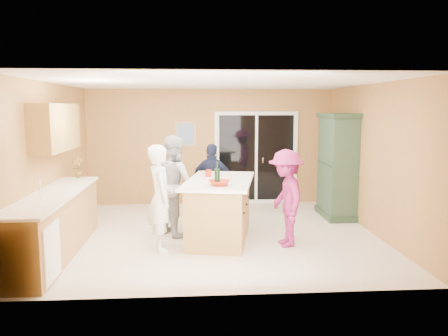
{
  "coord_description": "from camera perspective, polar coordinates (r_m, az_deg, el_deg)",
  "views": [
    {
      "loc": [
        -0.37,
        -7.36,
        2.19
      ],
      "look_at": [
        0.15,
        0.1,
        1.15
      ],
      "focal_mm": 35.0,
      "sensor_mm": 36.0,
      "label": 1
    }
  ],
  "objects": [
    {
      "name": "floor",
      "position": [
        7.69,
        -1.08,
        -8.63
      ],
      "size": [
        5.5,
        5.5,
        0.0
      ],
      "primitive_type": "plane",
      "color": "white",
      "rests_on": "ground"
    },
    {
      "name": "wall_front",
      "position": [
        4.96,
        0.34,
        -2.41
      ],
      "size": [
        5.5,
        0.1,
        2.6
      ],
      "primitive_type": "cube",
      "color": "tan",
      "rests_on": "ground"
    },
    {
      "name": "woman_navy",
      "position": [
        8.46,
        -1.5,
        -1.89
      ],
      "size": [
        0.94,
        0.55,
        1.5
      ],
      "primitive_type": "imported",
      "rotation": [
        0.0,
        0.0,
        2.92
      ],
      "color": "#171C32",
      "rests_on": "floor"
    },
    {
      "name": "woman_grey",
      "position": [
        7.62,
        -6.46,
        -2.16
      ],
      "size": [
        0.99,
        1.05,
        1.73
      ],
      "primitive_type": "imported",
      "rotation": [
        0.0,
        0.0,
        2.1
      ],
      "color": "#AAAAAD",
      "rests_on": "floor"
    },
    {
      "name": "kitchen_island",
      "position": [
        7.31,
        -0.58,
        -5.67
      ],
      "size": [
        1.38,
        2.08,
        1.01
      ],
      "rotation": [
        0.0,
        0.0,
        -0.19
      ],
      "color": "#AD7B43",
      "rests_on": "floor"
    },
    {
      "name": "woman_magenta",
      "position": [
        6.98,
        8.1,
        -3.91
      ],
      "size": [
        0.65,
        1.04,
        1.54
      ],
      "primitive_type": "imported",
      "rotation": [
        0.0,
        0.0,
        -1.49
      ],
      "color": "#972166",
      "rests_on": "floor"
    },
    {
      "name": "sliding_door",
      "position": [
        10.0,
        4.22,
        1.34
      ],
      "size": [
        1.9,
        0.07,
        2.1
      ],
      "color": "white",
      "rests_on": "floor"
    },
    {
      "name": "wine_bottle",
      "position": [
        6.59,
        -0.9,
        -1.15
      ],
      "size": [
        0.08,
        0.08,
        0.37
      ],
      "rotation": [
        0.0,
        0.0,
        -0.37
      ],
      "color": "black",
      "rests_on": "kitchen_island"
    },
    {
      "name": "white_plate",
      "position": [
        7.23,
        0.13,
        -1.44
      ],
      "size": [
        0.2,
        0.2,
        0.01
      ],
      "primitive_type": "cylinder",
      "rotation": [
        0.0,
        0.0,
        0.06
      ],
      "color": "white",
      "rests_on": "kitchen_island"
    },
    {
      "name": "upper_cabinets",
      "position": [
        7.5,
        -21.16,
        4.98
      ],
      "size": [
        0.35,
        1.6,
        0.75
      ],
      "primitive_type": "cube",
      "color": "#AD7B43",
      "rests_on": "wall_left"
    },
    {
      "name": "woman_white",
      "position": [
        6.76,
        -8.29,
        -3.87
      ],
      "size": [
        0.51,
        0.67,
        1.64
      ],
      "primitive_type": "imported",
      "rotation": [
        0.0,
        0.0,
        1.8
      ],
      "color": "white",
      "rests_on": "floor"
    },
    {
      "name": "wall_right",
      "position": [
        8.05,
        18.86,
        1.14
      ],
      "size": [
        0.1,
        5.0,
        2.6
      ],
      "primitive_type": "cube",
      "color": "tan",
      "rests_on": "ground"
    },
    {
      "name": "green_hutch",
      "position": [
        9.0,
        14.59,
        0.13
      ],
      "size": [
        0.6,
        1.13,
        2.08
      ],
      "color": "#233825",
      "rests_on": "floor"
    },
    {
      "name": "left_cabinet_run",
      "position": [
        6.87,
        -21.64,
        -7.22
      ],
      "size": [
        0.65,
        3.05,
        1.24
      ],
      "color": "#AD7B43",
      "rests_on": "floor"
    },
    {
      "name": "tumbler_near",
      "position": [
        7.52,
        -2.2,
        -0.73
      ],
      "size": [
        0.09,
        0.09,
        0.1
      ],
      "primitive_type": "cylinder",
      "rotation": [
        0.0,
        0.0,
        -0.26
      ],
      "color": "#AA2412",
      "rests_on": "kitchen_island"
    },
    {
      "name": "tumbler_far",
      "position": [
        7.48,
        -1.95,
        -0.7
      ],
      "size": [
        0.09,
        0.09,
        0.12
      ],
      "primitive_type": "cylinder",
      "rotation": [
        0.0,
        0.0,
        -0.01
      ],
      "color": "#AA2412",
      "rests_on": "kitchen_island"
    },
    {
      "name": "ceiling",
      "position": [
        7.38,
        -1.13,
        11.1
      ],
      "size": [
        5.5,
        5.0,
        0.1
      ],
      "primitive_type": "cube",
      "color": "white",
      "rests_on": "wall_back"
    },
    {
      "name": "serving_bowl",
      "position": [
        6.67,
        -0.6,
        -1.94
      ],
      "size": [
        0.38,
        0.38,
        0.08
      ],
      "primitive_type": "imported",
      "rotation": [
        0.0,
        0.0,
        -0.19
      ],
      "color": "#AA2412",
      "rests_on": "kitchen_island"
    },
    {
      "name": "framed_picture",
      "position": [
        9.86,
        -5.03,
        4.45
      ],
      "size": [
        0.46,
        0.04,
        0.56
      ],
      "color": "tan",
      "rests_on": "wall_back"
    },
    {
      "name": "tulip_vase",
      "position": [
        8.23,
        -18.59,
        0.09
      ],
      "size": [
        0.21,
        0.15,
        0.38
      ],
      "primitive_type": "imported",
      "rotation": [
        0.0,
        0.0,
        0.05
      ],
      "color": "#A52C10",
      "rests_on": "left_cabinet_run"
    },
    {
      "name": "wall_back",
      "position": [
        9.91,
        -1.82,
        2.75
      ],
      "size": [
        5.5,
        0.1,
        2.6
      ],
      "primitive_type": "cube",
      "color": "tan",
      "rests_on": "ground"
    },
    {
      "name": "wall_left",
      "position": [
        7.79,
        -21.74,
        0.79
      ],
      "size": [
        0.1,
        5.0,
        2.6
      ],
      "primitive_type": "cube",
      "color": "tan",
      "rests_on": "ground"
    }
  ]
}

